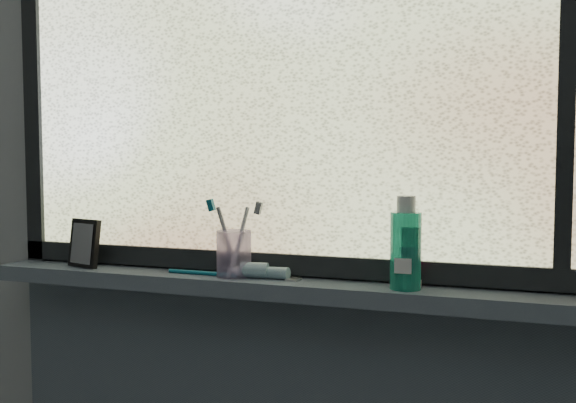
# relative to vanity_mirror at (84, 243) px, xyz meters

# --- Properties ---
(wall_back) EXTENTS (3.00, 0.01, 2.50)m
(wall_back) POSITION_rel_vanity_mirror_xyz_m (0.57, 0.08, 0.17)
(wall_back) COLOR #9EA3A8
(wall_back) RESTS_ON ground
(windowsill) EXTENTS (1.62, 0.14, 0.04)m
(windowsill) POSITION_rel_vanity_mirror_xyz_m (0.57, 0.01, -0.08)
(windowsill) COLOR #515D6D
(windowsill) RESTS_ON wall_back
(window_pane) EXTENTS (1.50, 0.01, 1.00)m
(window_pane) POSITION_rel_vanity_mirror_xyz_m (0.57, 0.06, 0.45)
(window_pane) COLOR silver
(window_pane) RESTS_ON wall_back
(frame_bottom) EXTENTS (1.60, 0.03, 0.05)m
(frame_bottom) POSITION_rel_vanity_mirror_xyz_m (0.57, 0.06, -0.03)
(frame_bottom) COLOR black
(frame_bottom) RESTS_ON windowsill
(frame_left) EXTENTS (0.05, 0.03, 1.10)m
(frame_left) POSITION_rel_vanity_mirror_xyz_m (-0.20, 0.06, 0.45)
(frame_left) COLOR black
(frame_left) RESTS_ON wall_back
(frame_mullion) EXTENTS (0.03, 0.03, 1.00)m
(frame_mullion) POSITION_rel_vanity_mirror_xyz_m (1.17, 0.06, 0.45)
(frame_mullion) COLOR black
(frame_mullion) RESTS_ON wall_back
(vanity_mirror) EXTENTS (0.11, 0.08, 0.13)m
(vanity_mirror) POSITION_rel_vanity_mirror_xyz_m (0.00, 0.00, 0.00)
(vanity_mirror) COLOR black
(vanity_mirror) RESTS_ON windowsill
(toothpaste_tube) EXTENTS (0.22, 0.06, 0.04)m
(toothpaste_tube) POSITION_rel_vanity_mirror_xyz_m (0.51, 0.00, -0.04)
(toothpaste_tube) COLOR silver
(toothpaste_tube) RESTS_ON windowsill
(toothbrush_cup) EXTENTS (0.09, 0.09, 0.11)m
(toothbrush_cup) POSITION_rel_vanity_mirror_xyz_m (0.43, 0.01, -0.01)
(toothbrush_cup) COLOR #C8AEE6
(toothbrush_cup) RESTS_ON windowsill
(toothbrush_lying) EXTENTS (0.23, 0.03, 0.02)m
(toothbrush_lying) POSITION_rel_vanity_mirror_xyz_m (0.35, -0.00, -0.06)
(toothbrush_lying) COLOR #0D627A
(toothbrush_lying) RESTS_ON windowsill
(mouthwash_bottle) EXTENTS (0.07, 0.07, 0.17)m
(mouthwash_bottle) POSITION_rel_vanity_mirror_xyz_m (0.85, -0.01, 0.04)
(mouthwash_bottle) COLOR #22B08C
(mouthwash_bottle) RESTS_ON windowsill
(cream_tube) EXTENTS (0.04, 0.04, 0.10)m
(cream_tube) POSITION_rel_vanity_mirror_xyz_m (0.86, 0.01, 0.01)
(cream_tube) COLOR silver
(cream_tube) RESTS_ON windowsill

